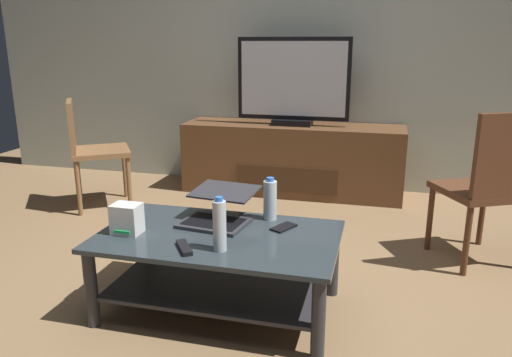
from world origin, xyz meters
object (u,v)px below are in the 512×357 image
(tv_remote, at_px, (184,248))
(water_bottle_far, at_px, (270,200))
(dining_chair, at_px, (491,182))
(coffee_table, at_px, (219,258))
(cell_phone, at_px, (284,227))
(router_box, at_px, (127,219))
(laptop, at_px, (218,210))
(water_bottle_near, at_px, (220,225))
(media_cabinet, at_px, (292,159))
(television, at_px, (293,83))
(side_chair, at_px, (90,146))

(tv_remote, bearing_deg, water_bottle_far, 25.37)
(dining_chair, xyz_separation_m, tv_remote, (-1.45, -1.10, -0.11))
(coffee_table, bearing_deg, cell_phone, 28.28)
(water_bottle_far, bearing_deg, router_box, -149.49)
(coffee_table, height_order, cell_phone, cell_phone)
(laptop, relative_size, water_bottle_near, 1.68)
(cell_phone, bearing_deg, media_cabinet, 126.77)
(television, relative_size, router_box, 6.55)
(television, distance_m, laptop, 1.97)
(side_chair, height_order, water_bottle_near, side_chair)
(television, bearing_deg, router_box, -100.69)
(router_box, xyz_separation_m, water_bottle_near, (0.50, -0.08, 0.04))
(side_chair, bearing_deg, laptop, -37.34)
(water_bottle_near, distance_m, tv_remote, 0.19)
(water_bottle_near, bearing_deg, cell_phone, 56.61)
(side_chair, bearing_deg, dining_chair, -7.68)
(water_bottle_near, relative_size, tv_remote, 1.56)
(media_cabinet, bearing_deg, water_bottle_near, -87.70)
(media_cabinet, height_order, cell_phone, media_cabinet)
(media_cabinet, distance_m, water_bottle_near, 2.29)
(coffee_table, relative_size, cell_phone, 8.27)
(television, bearing_deg, laptop, -91.00)
(television, bearing_deg, coffee_table, -89.37)
(cell_phone, distance_m, tv_remote, 0.53)
(coffee_table, relative_size, tv_remote, 7.24)
(laptop, height_order, tv_remote, laptop)
(coffee_table, relative_size, media_cabinet, 0.60)
(laptop, relative_size, tv_remote, 2.63)
(media_cabinet, bearing_deg, side_chair, -151.24)
(coffee_table, xyz_separation_m, side_chair, (-1.51, 1.28, 0.22))
(cell_phone, bearing_deg, water_bottle_near, -95.82)
(coffee_table, bearing_deg, laptop, 108.66)
(water_bottle_far, bearing_deg, media_cabinet, 96.77)
(side_chair, height_order, tv_remote, side_chair)
(laptop, relative_size, router_box, 2.86)
(media_cabinet, relative_size, water_bottle_far, 8.48)
(coffee_table, distance_m, tv_remote, 0.27)
(tv_remote, bearing_deg, coffee_table, 33.19)
(television, xyz_separation_m, laptop, (-0.03, -1.90, -0.50))
(water_bottle_near, xyz_separation_m, cell_phone, (0.22, 0.34, -0.11))
(water_bottle_near, xyz_separation_m, water_bottle_far, (0.12, 0.45, -0.01))
(media_cabinet, distance_m, side_chair, 1.71)
(dining_chair, height_order, laptop, dining_chair)
(side_chair, bearing_deg, coffee_table, -40.18)
(tv_remote, bearing_deg, water_bottle_near, -22.04)
(router_box, relative_size, tv_remote, 0.92)
(router_box, height_order, cell_phone, router_box)
(television, bearing_deg, cell_phone, -80.70)
(cell_phone, xyz_separation_m, tv_remote, (-0.38, -0.37, 0.01))
(router_box, height_order, tv_remote, router_box)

